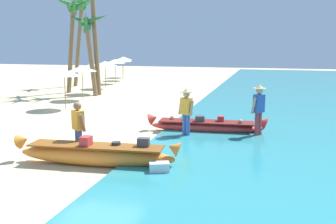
{
  "coord_description": "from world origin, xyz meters",
  "views": [
    {
      "loc": [
        5.03,
        -10.22,
        3.11
      ],
      "look_at": [
        1.83,
        1.69,
        0.9
      ],
      "focal_mm": 41.12,
      "sensor_mm": 36.0,
      "label": 1
    }
  ],
  "objects_px": {
    "person_vendor_assistant": "(259,107)",
    "palm_tree_tall_inland": "(73,16)",
    "person_vendor_hatted": "(186,109)",
    "person_tourist_customer": "(78,127)",
    "boat_red_midground": "(206,126)",
    "palm_tree_mid_cluster": "(88,30)",
    "boat_orange_foreground": "(96,154)",
    "cooler_box": "(159,169)",
    "palm_tree_leaning_seaward": "(82,12)"
  },
  "relations": [
    {
      "from": "boat_red_midground",
      "to": "person_vendor_hatted",
      "type": "xyz_separation_m",
      "value": [
        -0.52,
        -0.89,
        0.72
      ]
    },
    {
      "from": "boat_red_midground",
      "to": "person_vendor_hatted",
      "type": "height_order",
      "value": "person_vendor_hatted"
    },
    {
      "from": "person_vendor_hatted",
      "to": "person_tourist_customer",
      "type": "relative_size",
      "value": 1.07
    },
    {
      "from": "palm_tree_leaning_seaward",
      "to": "boat_orange_foreground",
      "type": "bearing_deg",
      "value": -61.98
    },
    {
      "from": "palm_tree_tall_inland",
      "to": "person_tourist_customer",
      "type": "bearing_deg",
      "value": -61.47
    },
    {
      "from": "person_vendor_hatted",
      "to": "cooler_box",
      "type": "bearing_deg",
      "value": -87.22
    },
    {
      "from": "person_vendor_hatted",
      "to": "palm_tree_mid_cluster",
      "type": "relative_size",
      "value": 0.34
    },
    {
      "from": "boat_orange_foreground",
      "to": "palm_tree_mid_cluster",
      "type": "xyz_separation_m",
      "value": [
        -6.26,
        12.35,
        3.6
      ]
    },
    {
      "from": "person_tourist_customer",
      "to": "palm_tree_tall_inland",
      "type": "bearing_deg",
      "value": 118.53
    },
    {
      "from": "palm_tree_mid_cluster",
      "to": "person_vendor_hatted",
      "type": "bearing_deg",
      "value": -48.42
    },
    {
      "from": "boat_orange_foreground",
      "to": "person_tourist_customer",
      "type": "distance_m",
      "value": 1.02
    },
    {
      "from": "palm_tree_mid_cluster",
      "to": "boat_red_midground",
      "type": "bearing_deg",
      "value": -43.57
    },
    {
      "from": "palm_tree_tall_inland",
      "to": "palm_tree_mid_cluster",
      "type": "bearing_deg",
      "value": -31.81
    },
    {
      "from": "person_vendor_assistant",
      "to": "boat_orange_foreground",
      "type": "bearing_deg",
      "value": -133.66
    },
    {
      "from": "person_tourist_customer",
      "to": "palm_tree_leaning_seaward",
      "type": "xyz_separation_m",
      "value": [
        -8.2,
        16.32,
        4.42
      ]
    },
    {
      "from": "palm_tree_leaning_seaward",
      "to": "cooler_box",
      "type": "distance_m",
      "value": 20.79
    },
    {
      "from": "boat_orange_foreground",
      "to": "palm_tree_mid_cluster",
      "type": "distance_m",
      "value": 14.31
    },
    {
      "from": "boat_red_midground",
      "to": "person_tourist_customer",
      "type": "height_order",
      "value": "person_tourist_customer"
    },
    {
      "from": "boat_red_midground",
      "to": "palm_tree_tall_inland",
      "type": "height_order",
      "value": "palm_tree_tall_inland"
    },
    {
      "from": "palm_tree_tall_inland",
      "to": "palm_tree_leaning_seaward",
      "type": "relative_size",
      "value": 0.9
    },
    {
      "from": "boat_orange_foreground",
      "to": "palm_tree_leaning_seaward",
      "type": "xyz_separation_m",
      "value": [
        -8.92,
        16.76,
        5.01
      ]
    },
    {
      "from": "boat_orange_foreground",
      "to": "cooler_box",
      "type": "height_order",
      "value": "boat_orange_foreground"
    },
    {
      "from": "person_vendor_assistant",
      "to": "palm_tree_tall_inland",
      "type": "height_order",
      "value": "palm_tree_tall_inland"
    },
    {
      "from": "palm_tree_leaning_seaward",
      "to": "person_vendor_assistant",
      "type": "bearing_deg",
      "value": -44.66
    },
    {
      "from": "person_tourist_customer",
      "to": "palm_tree_mid_cluster",
      "type": "relative_size",
      "value": 0.32
    },
    {
      "from": "person_vendor_hatted",
      "to": "palm_tree_tall_inland",
      "type": "bearing_deg",
      "value": 133.59
    },
    {
      "from": "palm_tree_leaning_seaward",
      "to": "cooler_box",
      "type": "bearing_deg",
      "value": -57.92
    },
    {
      "from": "person_tourist_customer",
      "to": "palm_tree_tall_inland",
      "type": "height_order",
      "value": "palm_tree_tall_inland"
    },
    {
      "from": "boat_orange_foreground",
      "to": "cooler_box",
      "type": "xyz_separation_m",
      "value": [
        1.78,
        -0.3,
        -0.14
      ]
    },
    {
      "from": "person_vendor_hatted",
      "to": "palm_tree_tall_inland",
      "type": "relative_size",
      "value": 0.28
    },
    {
      "from": "person_vendor_assistant",
      "to": "palm_tree_tall_inland",
      "type": "xyz_separation_m",
      "value": [
        -11.57,
        9.13,
        3.74
      ]
    },
    {
      "from": "boat_red_midground",
      "to": "person_vendor_hatted",
      "type": "distance_m",
      "value": 1.26
    },
    {
      "from": "person_vendor_hatted",
      "to": "person_tourist_customer",
      "type": "xyz_separation_m",
      "value": [
        -2.31,
        -3.06,
        -0.08
      ]
    },
    {
      "from": "palm_tree_mid_cluster",
      "to": "boat_orange_foreground",
      "type": "bearing_deg",
      "value": -63.12
    },
    {
      "from": "boat_red_midground",
      "to": "palm_tree_tall_inland",
      "type": "relative_size",
      "value": 0.71
    },
    {
      "from": "palm_tree_tall_inland",
      "to": "palm_tree_mid_cluster",
      "type": "relative_size",
      "value": 1.2
    },
    {
      "from": "person_tourist_customer",
      "to": "cooler_box",
      "type": "bearing_deg",
      "value": -16.59
    },
    {
      "from": "person_tourist_customer",
      "to": "cooler_box",
      "type": "height_order",
      "value": "person_tourist_customer"
    },
    {
      "from": "palm_tree_tall_inland",
      "to": "cooler_box",
      "type": "height_order",
      "value": "palm_tree_tall_inland"
    },
    {
      "from": "person_vendor_assistant",
      "to": "cooler_box",
      "type": "relative_size",
      "value": 3.78
    },
    {
      "from": "palm_tree_tall_inland",
      "to": "boat_red_midground",
      "type": "bearing_deg",
      "value": -42.11
    },
    {
      "from": "cooler_box",
      "to": "palm_tree_tall_inland",
      "type": "bearing_deg",
      "value": 104.61
    },
    {
      "from": "boat_orange_foreground",
      "to": "cooler_box",
      "type": "distance_m",
      "value": 1.81
    },
    {
      "from": "boat_orange_foreground",
      "to": "person_vendor_hatted",
      "type": "height_order",
      "value": "person_vendor_hatted"
    },
    {
      "from": "person_tourist_customer",
      "to": "palm_tree_mid_cluster",
      "type": "height_order",
      "value": "palm_tree_mid_cluster"
    },
    {
      "from": "palm_tree_leaning_seaward",
      "to": "palm_tree_mid_cluster",
      "type": "relative_size",
      "value": 1.33
    },
    {
      "from": "person_tourist_customer",
      "to": "person_vendor_assistant",
      "type": "bearing_deg",
      "value": 38.33
    },
    {
      "from": "boat_red_midground",
      "to": "cooler_box",
      "type": "relative_size",
      "value": 8.95
    },
    {
      "from": "person_vendor_hatted",
      "to": "person_vendor_assistant",
      "type": "distance_m",
      "value": 2.38
    },
    {
      "from": "boat_red_midground",
      "to": "palm_tree_mid_cluster",
      "type": "distance_m",
      "value": 12.13
    }
  ]
}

